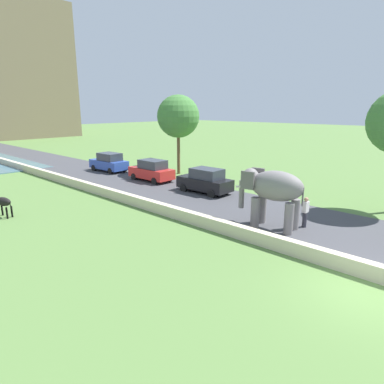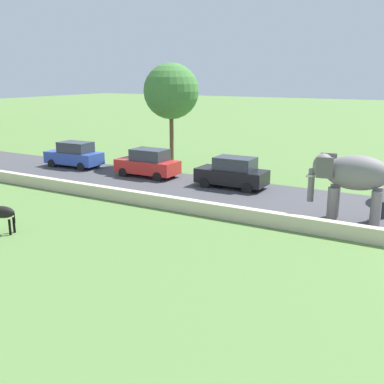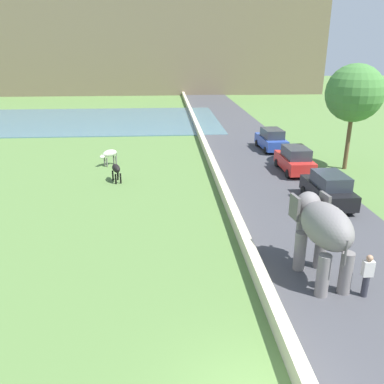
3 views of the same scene
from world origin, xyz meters
TOP-DOWN VIEW (x-y plane):
  - road_surface at (5.00, 20.00)m, footprint 7.00×120.00m
  - barrier_wall at (1.20, 18.00)m, footprint 0.40×110.00m
  - lake at (-14.00, 39.82)m, footprint 36.00×18.00m
  - hill_distant at (-6.00, 78.17)m, footprint 64.00×28.00m
  - elephant at (3.40, 5.49)m, footprint 1.73×3.55m
  - person_beside_elephant at (4.57, 4.20)m, footprint 0.36×0.22m
  - car_red at (6.58, 18.45)m, footprint 1.82×4.01m
  - car_blue at (6.58, 24.68)m, footprint 1.93×4.07m
  - car_black at (6.58, 12.61)m, footprint 1.86×4.03m
  - cow_black at (-5.21, 17.33)m, footprint 0.79×1.42m
  - cow_white at (-6.09, 21.05)m, footprint 1.28×1.14m
  - tree_near at (10.41, 19.15)m, footprint 3.78×3.78m

SIDE VIEW (x-z plane):
  - road_surface at x=5.00m, z-range 0.00..0.06m
  - lake at x=-14.00m, z-range 0.00..0.08m
  - barrier_wall at x=1.20m, z-range 0.00..0.63m
  - cow_black at x=-5.21m, z-range 0.26..1.41m
  - cow_white at x=-6.09m, z-range 0.26..1.41m
  - person_beside_elephant at x=4.57m, z-range 0.06..1.69m
  - car_red at x=6.58m, z-range 0.00..1.80m
  - car_blue at x=6.58m, z-range 0.00..1.80m
  - car_black at x=6.58m, z-range 0.00..1.80m
  - elephant at x=3.40m, z-range 0.54..3.53m
  - tree_near at x=10.41m, z-range 1.63..8.71m
  - hill_distant at x=-6.00m, z-range 0.00..25.86m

